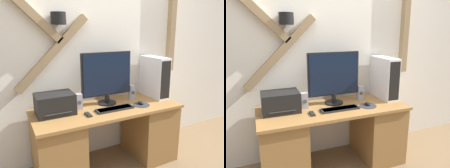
% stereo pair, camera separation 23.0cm
% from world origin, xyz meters
% --- Properties ---
extents(wall_back, '(6.40, 0.20, 2.70)m').
position_xyz_m(wall_back, '(-0.00, 0.69, 1.36)').
color(wall_back, silver).
rests_on(wall_back, ground_plane).
extents(desk, '(1.58, 0.64, 0.70)m').
position_xyz_m(desk, '(0.00, 0.32, 0.36)').
color(desk, olive).
rests_on(desk, ground_plane).
extents(monitor, '(0.59, 0.21, 0.58)m').
position_xyz_m(monitor, '(0.05, 0.44, 1.01)').
color(monitor, black).
rests_on(monitor, desk).
extents(keyboard, '(0.41, 0.12, 0.02)m').
position_xyz_m(keyboard, '(0.04, 0.23, 0.71)').
color(keyboard, black).
rests_on(keyboard, desk).
extents(mousepad, '(0.19, 0.19, 0.00)m').
position_xyz_m(mousepad, '(0.36, 0.21, 0.70)').
color(mousepad, '#2D2D33').
rests_on(mousepad, desk).
extents(mouse, '(0.06, 0.08, 0.03)m').
position_xyz_m(mouse, '(0.37, 0.24, 0.72)').
color(mouse, black).
rests_on(mouse, mousepad).
extents(computer_tower, '(0.15, 0.42, 0.49)m').
position_xyz_m(computer_tower, '(0.70, 0.43, 0.95)').
color(computer_tower, white).
rests_on(computer_tower, desk).
extents(printer, '(0.37, 0.28, 0.21)m').
position_xyz_m(printer, '(-0.54, 0.40, 0.80)').
color(printer, black).
rests_on(printer, desk).
extents(speaker_left, '(0.07, 0.07, 0.17)m').
position_xyz_m(speaker_left, '(-0.30, 0.41, 0.79)').
color(speaker_left, '#99999E').
rests_on(speaker_left, desk).
extents(speaker_right, '(0.07, 0.07, 0.17)m').
position_xyz_m(speaker_right, '(0.39, 0.46, 0.79)').
color(speaker_right, '#99999E').
rests_on(speaker_right, desk).
extents(remote_control, '(0.04, 0.12, 0.02)m').
position_xyz_m(remote_control, '(-0.27, 0.20, 0.71)').
color(remote_control, black).
rests_on(remote_control, desk).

